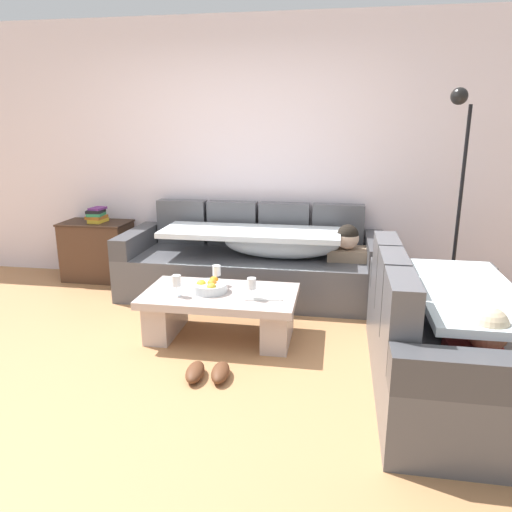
{
  "coord_description": "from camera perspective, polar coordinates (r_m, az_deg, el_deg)",
  "views": [
    {
      "loc": [
        1.02,
        -2.92,
        1.66
      ],
      "look_at": [
        0.34,
        1.09,
        0.55
      ],
      "focal_mm": 34.09,
      "sensor_mm": 36.0,
      "label": 1
    }
  ],
  "objects": [
    {
      "name": "wine_glass_near_right",
      "position": [
        3.65,
        -0.52,
        -3.36
      ],
      "size": [
        0.07,
        0.07,
        0.17
      ],
      "color": "silver",
      "rests_on": "coffee_table"
    },
    {
      "name": "wine_glass_far_back",
      "position": [
        3.99,
        -4.64,
        -1.8
      ],
      "size": [
        0.07,
        0.07,
        0.17
      ],
      "color": "silver",
      "rests_on": "coffee_table"
    },
    {
      "name": "side_cabinet",
      "position": [
        5.59,
        -18.08,
        0.6
      ],
      "size": [
        0.72,
        0.44,
        0.64
      ],
      "color": "#4C3121",
      "rests_on": "ground_plane"
    },
    {
      "name": "wine_glass_near_left",
      "position": [
        3.77,
        -9.31,
        -2.99
      ],
      "size": [
        0.07,
        0.07,
        0.17
      ],
      "color": "silver",
      "rests_on": "coffee_table"
    },
    {
      "name": "coffee_table",
      "position": [
        3.89,
        -4.19,
        -6.24
      ],
      "size": [
        1.2,
        0.68,
        0.38
      ],
      "color": "#BDACA6",
      "rests_on": "ground_plane"
    },
    {
      "name": "open_magazine",
      "position": [
        3.75,
        0.97,
        -4.67
      ],
      "size": [
        0.3,
        0.24,
        0.01
      ],
      "primitive_type": "cube",
      "rotation": [
        0.0,
        0.0,
        0.12
      ],
      "color": "white",
      "rests_on": "coffee_table"
    },
    {
      "name": "fruit_bowl",
      "position": [
        3.85,
        -5.46,
        -3.59
      ],
      "size": [
        0.28,
        0.28,
        0.1
      ],
      "color": "silver",
      "rests_on": "coffee_table"
    },
    {
      "name": "ground_plane",
      "position": [
        3.52,
        -8.67,
        -13.15
      ],
      "size": [
        14.0,
        14.0,
        0.0
      ],
      "primitive_type": "plane",
      "color": "#B27C4F"
    },
    {
      "name": "back_wall",
      "position": [
        5.18,
        -1.73,
        11.81
      ],
      "size": [
        9.0,
        0.1,
        2.7
      ],
      "primitive_type": "cube",
      "color": "white",
      "rests_on": "ground_plane"
    },
    {
      "name": "floor_lamp",
      "position": [
        4.59,
        22.44,
        7.29
      ],
      "size": [
        0.33,
        0.31,
        1.95
      ],
      "color": "black",
      "rests_on": "ground_plane"
    },
    {
      "name": "pair_of_shoes",
      "position": [
        3.38,
        -5.68,
        -13.4
      ],
      "size": [
        0.31,
        0.3,
        0.09
      ],
      "color": "#59331E",
      "rests_on": "ground_plane"
    },
    {
      "name": "couch_along_wall",
      "position": [
        4.8,
        0.1,
        -0.87
      ],
      "size": [
        2.55,
        0.92,
        0.88
      ],
      "color": "#535459",
      "rests_on": "ground_plane"
    },
    {
      "name": "couch_near_window",
      "position": [
        3.35,
        21.45,
        -9.19
      ],
      "size": [
        0.92,
        1.78,
        0.88
      ],
      "rotation": [
        0.0,
        0.0,
        1.57
      ],
      "color": "#535459",
      "rests_on": "ground_plane"
    },
    {
      "name": "book_stack_on_cabinet",
      "position": [
        5.49,
        -18.18,
        4.58
      ],
      "size": [
        0.18,
        0.22,
        0.16
      ],
      "color": "gold",
      "rests_on": "side_cabinet"
    }
  ]
}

